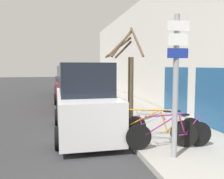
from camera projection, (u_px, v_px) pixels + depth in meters
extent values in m
plane|color=#333335|center=(78.00, 111.00, 12.82)|extent=(80.00, 80.00, 0.00)
cube|color=#9E9B93|center=(115.00, 101.00, 16.08)|extent=(3.20, 32.00, 0.15)
cube|color=silver|center=(142.00, 51.00, 16.14)|extent=(0.20, 32.00, 6.50)
cube|color=#26598C|center=(213.00, 98.00, 8.61)|extent=(0.03, 2.22, 2.10)
cube|color=#26598C|center=(175.00, 90.00, 11.38)|extent=(0.03, 2.22, 2.10)
cylinder|color=#939399|center=(175.00, 88.00, 5.77)|extent=(0.13, 0.13, 3.33)
cube|color=white|center=(179.00, 26.00, 5.57)|extent=(0.54, 0.02, 0.22)
cube|color=white|center=(178.00, 39.00, 5.60)|extent=(0.48, 0.02, 0.27)
cube|color=navy|center=(178.00, 53.00, 5.62)|extent=(0.51, 0.02, 0.22)
cylinder|color=black|center=(139.00, 137.00, 6.40)|extent=(0.68, 0.07, 0.68)
cylinder|color=black|center=(199.00, 134.00, 6.68)|extent=(0.68, 0.07, 0.68)
cylinder|color=#8C1E72|center=(162.00, 124.00, 6.48)|extent=(0.94, 0.08, 0.56)
cylinder|color=#8C1E72|center=(166.00, 115.00, 6.47)|extent=(1.09, 0.09, 0.09)
cylinder|color=#8C1E72|center=(182.00, 125.00, 6.57)|extent=(0.20, 0.05, 0.49)
cylinder|color=#8C1E72|center=(189.00, 134.00, 6.63)|extent=(0.59, 0.06, 0.08)
cylinder|color=#8C1E72|center=(192.00, 125.00, 6.62)|extent=(0.44, 0.05, 0.54)
cylinder|color=#8C1E72|center=(142.00, 126.00, 6.39)|extent=(0.20, 0.04, 0.58)
cube|color=black|center=(185.00, 115.00, 6.56)|extent=(0.20, 0.09, 0.04)
cylinder|color=#99999E|center=(145.00, 115.00, 6.38)|extent=(0.04, 0.44, 0.02)
cylinder|color=black|center=(120.00, 128.00, 7.29)|extent=(0.62, 0.42, 0.72)
cylinder|color=black|center=(184.00, 134.00, 6.66)|extent=(0.62, 0.42, 0.72)
cylinder|color=orange|center=(143.00, 118.00, 7.02)|extent=(0.87, 0.58, 0.59)
cylinder|color=orange|center=(146.00, 110.00, 6.97)|extent=(1.01, 0.66, 0.09)
cylinder|color=orange|center=(164.00, 121.00, 6.82)|extent=(0.20, 0.15, 0.52)
cylinder|color=orange|center=(172.00, 132.00, 6.77)|extent=(0.55, 0.37, 0.08)
cylinder|color=orange|center=(176.00, 123.00, 6.71)|extent=(0.41, 0.28, 0.58)
cylinder|color=orange|center=(123.00, 118.00, 7.23)|extent=(0.20, 0.14, 0.62)
cube|color=black|center=(167.00, 111.00, 6.76)|extent=(0.21, 0.18, 0.04)
cylinder|color=#99999E|center=(126.00, 108.00, 7.17)|extent=(0.26, 0.38, 0.02)
cylinder|color=black|center=(136.00, 126.00, 7.70)|extent=(0.60, 0.26, 0.63)
cylinder|color=black|center=(191.00, 128.00, 7.45)|extent=(0.60, 0.26, 0.63)
cylinder|color=#B7B7BC|center=(156.00, 117.00, 7.58)|extent=(0.87, 0.36, 0.52)
cylinder|color=#B7B7BC|center=(159.00, 110.00, 7.54)|extent=(1.01, 0.41, 0.08)
cylinder|color=#B7B7BC|center=(174.00, 119.00, 7.50)|extent=(0.20, 0.10, 0.45)
cylinder|color=#B7B7BC|center=(181.00, 127.00, 7.49)|extent=(0.55, 0.23, 0.08)
cylinder|color=#B7B7BC|center=(184.00, 120.00, 7.46)|extent=(0.41, 0.18, 0.50)
cylinder|color=#B7B7BC|center=(139.00, 118.00, 7.66)|extent=(0.19, 0.10, 0.54)
cube|color=black|center=(177.00, 111.00, 7.46)|extent=(0.22, 0.15, 0.04)
cylinder|color=#99999E|center=(141.00, 109.00, 7.62)|extent=(0.18, 0.42, 0.02)
cube|color=silver|center=(84.00, 111.00, 8.48)|extent=(1.81, 4.73, 1.21)
cube|color=black|center=(84.00, 79.00, 8.19)|extent=(1.61, 2.47, 1.03)
cylinder|color=black|center=(58.00, 117.00, 9.74)|extent=(0.23, 0.64, 0.64)
cylinder|color=black|center=(102.00, 115.00, 10.13)|extent=(0.23, 0.64, 0.64)
cylinder|color=black|center=(59.00, 138.00, 6.91)|extent=(0.23, 0.64, 0.64)
cylinder|color=black|center=(120.00, 134.00, 7.30)|extent=(0.23, 0.64, 0.64)
cube|color=maroon|center=(74.00, 94.00, 13.67)|extent=(2.07, 4.27, 1.13)
cube|color=black|center=(74.00, 75.00, 13.41)|extent=(1.77, 2.26, 0.96)
cylinder|color=black|center=(56.00, 99.00, 14.71)|extent=(0.26, 0.68, 0.66)
cylinder|color=black|center=(87.00, 98.00, 15.19)|extent=(0.26, 0.68, 0.66)
cylinder|color=black|center=(59.00, 106.00, 12.23)|extent=(0.26, 0.68, 0.66)
cylinder|color=black|center=(96.00, 105.00, 12.71)|extent=(0.26, 0.68, 0.66)
cube|color=black|center=(68.00, 85.00, 19.34)|extent=(1.98, 4.82, 1.26)
cube|color=black|center=(68.00, 72.00, 19.06)|extent=(1.70, 2.54, 0.86)
cylinder|color=black|center=(56.00, 90.00, 20.58)|extent=(0.25, 0.65, 0.64)
cylinder|color=black|center=(78.00, 89.00, 21.03)|extent=(0.25, 0.65, 0.64)
cylinder|color=black|center=(58.00, 94.00, 17.75)|extent=(0.25, 0.65, 0.64)
cylinder|color=black|center=(82.00, 93.00, 18.20)|extent=(0.25, 0.65, 0.64)
cube|color=gray|center=(66.00, 82.00, 24.47)|extent=(2.02, 4.51, 1.12)
cube|color=black|center=(66.00, 71.00, 24.20)|extent=(1.71, 2.38, 0.95)
cylinder|color=black|center=(58.00, 85.00, 25.72)|extent=(0.26, 0.62, 0.61)
cylinder|color=black|center=(75.00, 85.00, 25.99)|extent=(0.26, 0.62, 0.61)
cylinder|color=black|center=(56.00, 87.00, 23.03)|extent=(0.26, 0.62, 0.61)
cylinder|color=black|center=(76.00, 87.00, 23.30)|extent=(0.26, 0.62, 0.61)
cylinder|color=#1E2338|center=(109.00, 95.00, 14.92)|extent=(0.16, 0.16, 0.85)
cylinder|color=#1E2338|center=(114.00, 95.00, 14.90)|extent=(0.16, 0.16, 0.85)
cylinder|color=#33664C|center=(112.00, 82.00, 14.84)|extent=(0.39, 0.39, 0.67)
sphere|color=tan|center=(112.00, 75.00, 14.79)|extent=(0.23, 0.23, 0.23)
cylinder|color=brown|center=(131.00, 91.00, 9.17)|extent=(0.20, 0.20, 2.48)
cylinder|color=brown|center=(122.00, 43.00, 8.70)|extent=(0.90, 0.55, 1.01)
cylinder|color=brown|center=(120.00, 44.00, 8.49)|extent=(1.09, 0.94, 0.95)
cylinder|color=brown|center=(123.00, 50.00, 9.33)|extent=(0.51, 0.80, 0.62)
cylinder|color=brown|center=(118.00, 48.00, 9.12)|extent=(0.94, 0.49, 0.77)
cylinder|color=brown|center=(137.00, 42.00, 8.60)|extent=(0.26, 0.93, 1.09)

